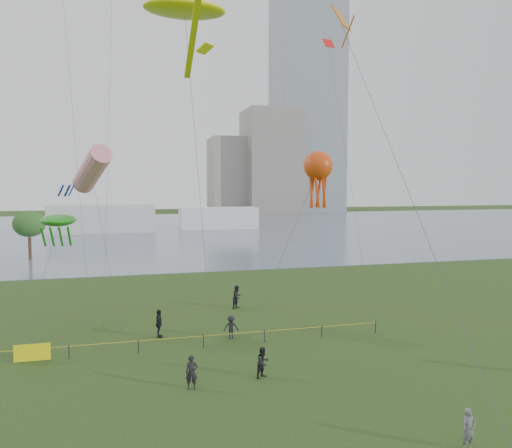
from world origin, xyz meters
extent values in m
plane|color=#1C3310|center=(0.00, 0.00, 0.00)|extent=(400.00, 400.00, 0.00)
cube|color=slate|center=(0.00, 100.00, 0.02)|extent=(400.00, 120.00, 0.08)
cube|color=slate|center=(62.00, 168.00, 60.00)|extent=(24.00, 24.00, 120.00)
cube|color=gray|center=(46.00, 162.00, 19.00)|extent=(20.00, 20.00, 38.00)
cube|color=gray|center=(32.00, 168.00, 14.00)|extent=(16.00, 18.00, 28.00)
cube|color=silver|center=(-12.00, 95.00, 3.00)|extent=(22.00, 8.00, 6.00)
cube|color=silver|center=(14.00, 98.00, 2.50)|extent=(18.00, 7.00, 5.00)
cylinder|color=#3D281B|center=(-20.13, 56.63, 1.52)|extent=(0.44, 0.44, 3.05)
ellipsoid|color=#305C24|center=(-20.13, 56.63, 4.94)|extent=(4.33, 4.33, 3.66)
cylinder|color=black|center=(-10.66, 12.93, 0.42)|extent=(0.07, 0.07, 0.85)
cylinder|color=black|center=(-6.66, 12.93, 0.42)|extent=(0.07, 0.07, 0.85)
cylinder|color=black|center=(-2.66, 12.93, 0.42)|extent=(0.07, 0.07, 0.85)
cylinder|color=black|center=(1.34, 12.93, 0.42)|extent=(0.07, 0.07, 0.85)
cylinder|color=black|center=(5.34, 12.93, 0.42)|extent=(0.07, 0.07, 0.85)
cylinder|color=black|center=(9.34, 12.93, 0.42)|extent=(0.07, 0.07, 0.85)
cylinder|color=yellow|center=(-2.66, 12.93, 0.75)|extent=(24.00, 0.03, 0.03)
cube|color=yellow|center=(-12.66, 12.93, 0.55)|extent=(2.00, 0.04, 1.00)
imported|color=#5C5E64|center=(5.36, -1.85, 0.84)|extent=(0.63, 0.44, 1.67)
imported|color=black|center=(-0.34, 7.24, 0.82)|extent=(1.00, 0.95, 1.64)
imported|color=black|center=(-0.59, 14.30, 0.78)|extent=(1.07, 0.70, 1.56)
imported|color=black|center=(-5.23, 15.76, 0.95)|extent=(0.52, 1.14, 1.90)
imported|color=black|center=(-4.21, 6.70, 0.86)|extent=(0.67, 0.48, 1.71)
imported|color=black|center=(1.61, 22.28, 0.96)|extent=(1.18, 1.17, 1.92)
cylinder|color=#3F3F42|center=(-2.83, 13.24, 10.70)|extent=(1.06, 3.70, 21.40)
ellipsoid|color=#ECEC0C|center=(-3.35, 15.08, 21.40)|extent=(5.29, 3.31, 0.83)
cube|color=#ECEC0C|center=(-3.35, 10.88, 19.00)|extent=(0.36, 6.98, 4.09)
cube|color=#ECEC0C|center=(-3.35, 7.08, 16.90)|extent=(0.95, 0.95, 0.42)
cylinder|color=#3F3F42|center=(-8.70, 20.11, 5.72)|extent=(1.98, 4.83, 11.45)
cylinder|color=#D21945|center=(-9.68, 22.51, 11.44)|extent=(3.49, 4.98, 3.68)
cylinder|color=#1B3BC3|center=(-11.08, 21.31, 9.84)|extent=(0.60, 1.13, 0.88)
cylinder|color=#1B3BC3|center=(-11.36, 21.69, 9.84)|extent=(0.60, 1.13, 0.88)
cylinder|color=#1B3BC3|center=(-11.80, 21.54, 9.84)|extent=(0.60, 1.13, 0.88)
cylinder|color=#1B3BC3|center=(-11.80, 21.07, 9.84)|extent=(0.60, 1.13, 0.88)
cylinder|color=#1B3BC3|center=(-11.36, 20.93, 9.84)|extent=(0.60, 1.13, 0.88)
cylinder|color=#3F3F42|center=(-12.71, 17.08, 3.88)|extent=(1.74, 5.74, 7.77)
ellipsoid|color=#1E8518|center=(-11.86, 19.94, 7.76)|extent=(2.36, 4.25, 0.83)
cylinder|color=#1E8518|center=(-12.66, 18.34, 6.76)|extent=(0.16, 1.79, 1.54)
cylinder|color=#1E8518|center=(-12.11, 18.34, 6.76)|extent=(0.16, 1.79, 1.54)
cylinder|color=#1E8518|center=(-11.56, 18.34, 6.76)|extent=(0.16, 1.79, 1.54)
cylinder|color=#1E8518|center=(-11.01, 18.34, 6.76)|extent=(0.16, 1.79, 1.54)
cylinder|color=#3F3F42|center=(3.03, 14.21, 5.78)|extent=(5.11, 0.51, 11.58)
sphere|color=#D6400F|center=(5.58, 14.45, 11.57)|extent=(2.01, 2.01, 2.01)
cylinder|color=#D6400F|center=(6.08, 14.45, 9.97)|extent=(0.18, 0.54, 2.60)
cylinder|color=#D6400F|center=(5.83, 14.88, 9.97)|extent=(0.49, 0.36, 2.61)
cylinder|color=#D6400F|center=(5.33, 14.88, 9.97)|extent=(0.49, 0.36, 2.61)
cylinder|color=#D6400F|center=(5.08, 14.45, 9.97)|extent=(0.18, 0.54, 2.60)
cylinder|color=#D6400F|center=(5.33, 14.02, 9.97)|extent=(0.49, 0.36, 2.61)
cylinder|color=#D6400F|center=(5.83, 14.02, 9.97)|extent=(0.49, 0.36, 2.61)
cylinder|color=#3F3F42|center=(5.75, 3.20, 9.83)|extent=(1.97, 11.95, 19.66)
cube|color=orange|center=(4.78, 9.16, 19.65)|extent=(1.48, 1.48, 1.21)
cylinder|color=orange|center=(4.78, 8.26, 18.65)|extent=(0.08, 1.58, 1.35)
cube|color=red|center=(8.59, 20.01, 21.46)|extent=(0.93, 0.60, 0.76)
camera|label=1|loc=(-7.29, -17.67, 10.22)|focal=35.00mm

